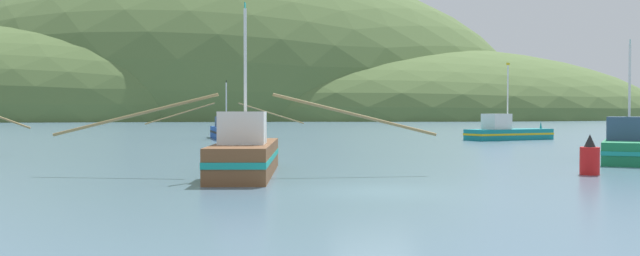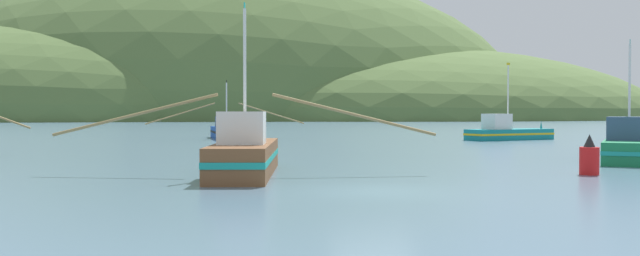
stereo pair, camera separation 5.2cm
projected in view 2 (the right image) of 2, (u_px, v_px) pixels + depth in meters
ground_plane at (373, 192)px, 19.99m from camera, size 600.00×600.00×0.00m
hill_mid_left at (84, 119)px, 212.01m from camera, size 169.47×135.57×61.22m
hill_far_left at (231, 118)px, 242.17m from camera, size 218.96×175.16×108.35m
hill_mid_right at (378, 118)px, 235.11m from camera, size 197.31×157.85×50.28m
fishing_boat_brown at (245, 155)px, 25.28m from camera, size 14.73×8.86×6.64m
fishing_boat_green at (629, 145)px, 33.16m from camera, size 7.94×9.88×6.13m
fishing_boat_teal at (507, 132)px, 56.22m from camera, size 8.55×4.81×6.64m
fishing_boat_blue at (227, 131)px, 58.87m from camera, size 14.19×9.26×5.27m
channel_buoy at (589, 158)px, 25.32m from camera, size 0.73×0.73×1.57m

